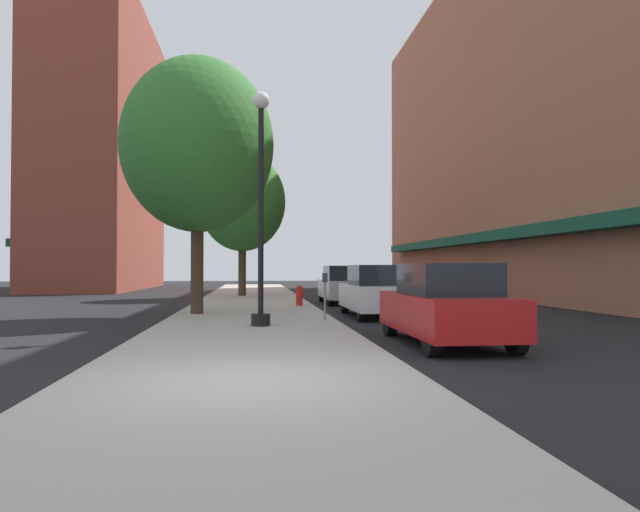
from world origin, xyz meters
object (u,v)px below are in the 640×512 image
car_red (446,305)px  parking_meter_near (325,290)px  fire_hydrant (299,295)px  tree_mid (198,145)px  car_silver (344,285)px  tree_near (242,202)px  car_white (376,292)px  lamppost (261,203)px

car_red → parking_meter_near: bearing=115.3°
fire_hydrant → parking_meter_near: 6.27m
parking_meter_near → car_red: size_ratio=0.30×
fire_hydrant → tree_mid: (-3.52, -3.44, 4.96)m
parking_meter_near → fire_hydrant: bearing=92.1°
car_red → car_silver: same height
fire_hydrant → car_red: (2.18, -10.71, 0.29)m
fire_hydrant → parking_meter_near: size_ratio=0.60×
fire_hydrant → tree_near: tree_near is taller
tree_near → car_red: bearing=-76.7°
car_white → car_silver: same height
car_red → car_silver: size_ratio=1.00×
lamppost → parking_meter_near: bearing=36.8°
lamppost → fire_hydrant: (1.55, 7.58, -2.68)m
fire_hydrant → car_red: 10.93m
lamppost → car_red: bearing=-39.9°
parking_meter_near → car_red: car_red is taller
car_white → tree_near: bearing=112.4°
tree_mid → lamppost: bearing=-64.6°
tree_near → tree_mid: size_ratio=0.92×
tree_near → tree_mid: tree_mid is taller
tree_mid → car_silver: tree_mid is taller
fire_hydrant → car_red: bearing=-78.5°
tree_near → fire_hydrant: bearing=-74.5°
car_white → car_silver: (0.00, 6.95, 0.00)m
lamppost → tree_mid: bearing=115.4°
car_red → tree_near: bearing=104.9°
car_red → car_white: (0.00, 6.82, 0.00)m
parking_meter_near → tree_near: 15.47m
parking_meter_near → car_red: bearing=-66.4°
lamppost → tree_near: tree_near is taller
tree_near → car_red: tree_near is taller
tree_mid → car_silver: 9.83m
parking_meter_near → car_white: (1.95, 2.36, -0.14)m
lamppost → car_white: size_ratio=1.37×
parking_meter_near → tree_near: bearing=100.0°
tree_near → car_white: size_ratio=1.74×
lamppost → car_red: lamppost is taller
lamppost → tree_near: (-0.80, 16.03, 1.81)m
fire_hydrant → car_silver: size_ratio=0.18×
car_white → parking_meter_near: bearing=-127.3°
car_red → tree_mid: bearing=129.8°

